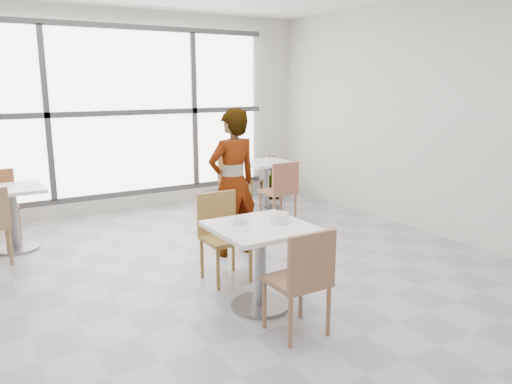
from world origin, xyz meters
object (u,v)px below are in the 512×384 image
coffee_cup (239,221)px  bg_chair_right_far (233,176)px  bg_table_left (13,209)px  main_table (260,251)px  oatmeal_bowl (279,217)px  bg_table_right (266,178)px  bg_chair_right_near (281,188)px  person (233,183)px  plant_right (271,177)px  chair_near (303,276)px  chair_far (222,230)px

coffee_cup → bg_chair_right_far: bearing=62.2°
coffee_cup → bg_table_left: size_ratio=0.21×
main_table → oatmeal_bowl: (0.19, -0.00, 0.27)m
main_table → bg_table_left: 3.28m
bg_table_right → bg_chair_right_near: size_ratio=0.86×
coffee_cup → person: person is taller
oatmeal_bowl → plant_right: 4.15m
main_table → bg_chair_right_far: (1.53, 3.30, -0.02)m
main_table → plant_right: size_ratio=1.11×
oatmeal_bowl → bg_chair_right_far: 3.58m
bg_table_right → plant_right: bg_table_right is taller
person → bg_table_right: (1.43, 1.56, -0.35)m
chair_near → bg_table_right: size_ratio=1.16×
coffee_cup → bg_table_right: bearing=53.8°
chair_far → plant_right: (2.36, 2.72, -0.14)m
person → bg_table_right: size_ratio=2.22×
chair_far → bg_chair_right_far: 2.94m
person → bg_table_right: person is taller
person → plant_right: 2.92m
person → plant_right: (1.92, 2.15, -0.47)m
oatmeal_bowl → plant_right: (2.19, 3.50, -0.43)m
chair_near → person: 2.04m
chair_near → main_table: bearing=-89.5°
chair_near → chair_far: size_ratio=1.00×
oatmeal_bowl → coffee_cup: 0.36m
oatmeal_bowl → bg_chair_right_far: size_ratio=0.24×
chair_far → person: size_ratio=0.52×
coffee_cup → plant_right: 4.24m
coffee_cup → bg_table_right: size_ratio=0.21×
chair_near → coffee_cup: size_ratio=5.47×
bg_table_left → plant_right: (4.04, 0.67, -0.13)m
oatmeal_bowl → bg_table_right: bearing=59.6°
bg_table_left → plant_right: 4.10m
main_table → bg_table_right: size_ratio=1.07×
chair_near → bg_table_left: bearing=-64.1°
chair_far → bg_table_left: bearing=129.5°
bg_table_right → person: bearing=-132.5°
bg_chair_right_near → bg_chair_right_far: (-0.13, 1.15, 0.00)m
coffee_cup → bg_chair_right_far: bg_chair_right_far is taller
person → bg_chair_right_far: bearing=-123.1°
bg_table_right → bg_table_left: bearing=-178.6°
coffee_cup → bg_chair_right_near: bg_chair_right_near is taller
oatmeal_bowl → plant_right: bearing=57.9°
oatmeal_bowl → main_table: bearing=179.0°
chair_far → plant_right: size_ratio=1.21×
person → bg_chair_right_near: 1.48m
bg_chair_right_far → bg_table_right: bearing=-46.6°
bg_chair_right_far → plant_right: 0.88m
oatmeal_bowl → bg_table_left: bearing=123.2°
chair_near → plant_right: (2.38, 4.11, -0.14)m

